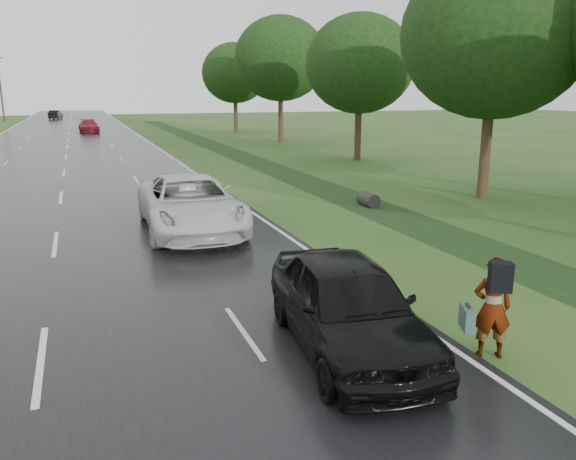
# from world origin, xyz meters

# --- Properties ---
(ground) EXTENTS (220.00, 220.00, 0.00)m
(ground) POSITION_xyz_m (0.00, 0.00, 0.00)
(ground) COLOR #22491A
(ground) RESTS_ON ground
(road) EXTENTS (14.00, 180.00, 0.04)m
(road) POSITION_xyz_m (0.00, 45.00, 0.02)
(road) COLOR black
(road) RESTS_ON ground
(edge_stripe_east) EXTENTS (0.12, 180.00, 0.01)m
(edge_stripe_east) POSITION_xyz_m (6.75, 45.00, 0.04)
(edge_stripe_east) COLOR silver
(edge_stripe_east) RESTS_ON road
(center_line) EXTENTS (0.12, 180.00, 0.01)m
(center_line) POSITION_xyz_m (0.00, 45.00, 0.04)
(center_line) COLOR silver
(center_line) RESTS_ON road
(drainage_ditch) EXTENTS (2.20, 120.00, 0.56)m
(drainage_ditch) POSITION_xyz_m (11.50, 18.71, 0.04)
(drainage_ditch) COLOR black
(drainage_ditch) RESTS_ON ground
(utility_pole_distant) EXTENTS (1.60, 0.26, 10.00)m
(utility_pole_distant) POSITION_xyz_m (-9.20, 85.00, 5.20)
(utility_pole_distant) COLOR #362316
(utility_pole_distant) RESTS_ON ground
(tree_east_b) EXTENTS (7.60, 7.60, 10.11)m
(tree_east_b) POSITION_xyz_m (17.00, 10.00, 6.68)
(tree_east_b) COLOR #362316
(tree_east_b) RESTS_ON ground
(tree_east_c) EXTENTS (7.00, 7.00, 9.29)m
(tree_east_c) POSITION_xyz_m (18.20, 24.00, 6.14)
(tree_east_c) COLOR #362316
(tree_east_c) RESTS_ON ground
(tree_east_d) EXTENTS (8.00, 8.00, 10.76)m
(tree_east_d) POSITION_xyz_m (17.80, 38.00, 7.15)
(tree_east_d) COLOR #362316
(tree_east_d) RESTS_ON ground
(tree_east_f) EXTENTS (7.20, 7.20, 9.62)m
(tree_east_f) POSITION_xyz_m (17.50, 52.00, 6.37)
(tree_east_f) COLOR #362316
(tree_east_f) RESTS_ON ground
(pedestrian) EXTENTS (0.86, 0.90, 1.77)m
(pedestrian) POSITION_xyz_m (7.17, -2.32, 0.91)
(pedestrian) COLOR #A5998C
(pedestrian) RESTS_ON ground
(white_pickup) EXTENTS (3.09, 6.40, 1.76)m
(white_pickup) POSITION_xyz_m (4.10, 8.21, 0.92)
(white_pickup) COLOR silver
(white_pickup) RESTS_ON road
(dark_sedan) EXTENTS (2.46, 5.02, 1.65)m
(dark_sedan) POSITION_xyz_m (5.01, -1.29, 0.86)
(dark_sedan) COLOR black
(dark_sedan) RESTS_ON road
(far_car_red) EXTENTS (2.21, 4.90, 1.39)m
(far_car_red) POSITION_xyz_m (2.11, 56.81, 0.74)
(far_car_red) COLOR maroon
(far_car_red) RESTS_ON road
(far_car_dark) EXTENTS (2.19, 4.48, 1.41)m
(far_car_dark) POSITION_xyz_m (-2.27, 91.51, 0.75)
(far_car_dark) COLOR black
(far_car_dark) RESTS_ON road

